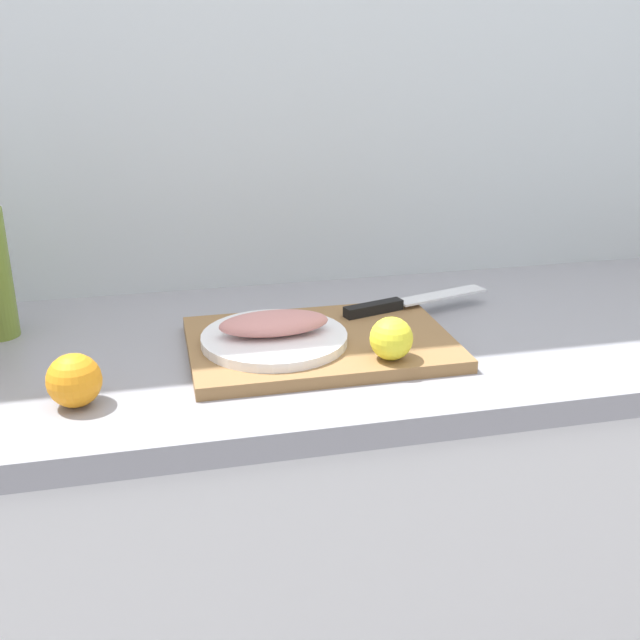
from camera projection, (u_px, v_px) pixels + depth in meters
name	position (u px, v px, depth m)	size (l,w,h in m)	color
back_wall	(304.00, 102.00, 1.42)	(3.20, 0.05, 2.50)	silver
kitchen_counter	(343.00, 556.00, 1.41)	(2.00, 0.60, 0.90)	white
cutting_board	(320.00, 343.00, 1.19)	(0.41, 0.28, 0.02)	olive
white_plate	(274.00, 339.00, 1.16)	(0.23, 0.23, 0.01)	white
fish_fillet	(274.00, 323.00, 1.15)	(0.17, 0.07, 0.04)	tan
chef_knife	(399.00, 303.00, 1.31)	(0.29, 0.11, 0.02)	silver
lemon_0	(391.00, 339.00, 1.10)	(0.06, 0.06, 0.06)	yellow
orange_1	(74.00, 380.00, 1.00)	(0.07, 0.07, 0.07)	orange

